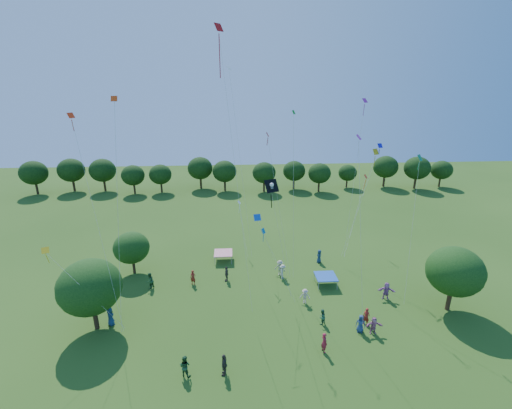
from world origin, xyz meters
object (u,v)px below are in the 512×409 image
Objects in this scene: pirate_kite at (272,189)px; red_high_kite at (227,98)px; near_tree_west at (90,287)px; tent_red_stripe at (223,253)px; tent_blue at (326,276)px; near_tree_east at (455,271)px; near_tree_north at (131,248)px.

red_high_kite reaches higher than pirate_kite.
near_tree_west is 0.54× the size of pirate_kite.
tent_red_stripe is 12.76m from tent_blue.
near_tree_east is at bearing 5.60° from pirate_kite.
pirate_kite is (-6.70, -6.69, 11.84)m from tent_blue.
tent_blue is at bearing 14.25° from near_tree_west.
red_high_kite is (1.10, -11.04, 18.49)m from tent_red_stripe.
pirate_kite is (4.43, -12.93, 11.84)m from tent_red_stripe.
tent_blue is at bearing -29.24° from tent_red_stripe.
tent_red_stripe is at bearing 108.92° from pirate_kite.
red_high_kite is (12.00, 0.79, 15.32)m from near_tree_west.
near_tree_west reaches higher than near_tree_north.
near_tree_east is 0.28× the size of red_high_kite.
near_tree_west reaches higher than near_tree_east.
red_high_kite is (-20.66, 0.18, 15.40)m from near_tree_east.
near_tree_west is 22.95m from tent_blue.
near_tree_north is at bearing -167.30° from tent_red_stripe.
tent_blue is at bearing 44.95° from pirate_kite.
near_tree_east is 19.49m from pirate_kite.
tent_blue is at bearing 154.84° from near_tree_east.
near_tree_east is at bearing 1.06° from near_tree_west.
near_tree_north is 10.64m from tent_red_stripe.
near_tree_east is at bearing -25.16° from tent_blue.
tent_blue is at bearing -10.49° from near_tree_north.
near_tree_east reaches higher than near_tree_north.
near_tree_north is at bearing 142.16° from red_high_kite.
tent_red_stripe is 0.18× the size of pirate_kite.
pirate_kite is (15.33, -1.10, 8.67)m from near_tree_west.
near_tree_east is 0.52× the size of pirate_kite.
near_tree_west is at bearing -165.75° from tent_blue.
red_high_kite reaches higher than near_tree_north.
near_tree_north is 0.40× the size of pirate_kite.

